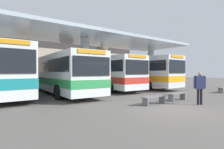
{
  "coord_description": "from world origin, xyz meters",
  "views": [
    {
      "loc": [
        -7.38,
        -4.94,
        1.78
      ],
      "look_at": [
        0.0,
        4.92,
        1.6
      ],
      "focal_mm": 28.0,
      "sensor_mm": 36.0,
      "label": 1
    }
  ],
  "objects": [
    {
      "name": "poplar_tree_behind_left",
      "position": [
        9.26,
        20.17,
        6.07
      ],
      "size": [
        1.98,
        1.98,
        8.42
      ],
      "color": "brown",
      "rests_on": "ground_plane"
    },
    {
      "name": "transit_bus_center_bay",
      "position": [
        -2.1,
        9.56,
        1.72
      ],
      "size": [
        3.12,
        11.92,
        3.07
      ],
      "rotation": [
        0.0,
        0.0,
        3.1
      ],
      "color": "white",
      "rests_on": "ground_plane"
    },
    {
      "name": "waiting_bench_mid_platform",
      "position": [
        0.18,
        1.31,
        0.34
      ],
      "size": [
        1.72,
        0.44,
        0.46
      ],
      "color": "slate",
      "rests_on": "ground_plane"
    },
    {
      "name": "ground_plane",
      "position": [
        0.0,
        0.0,
        0.0
      ],
      "size": [
        100.0,
        100.0,
        0.0
      ],
      "primitive_type": "plane",
      "color": "#605B56"
    },
    {
      "name": "townhouse_backdrop",
      "position": [
        0.0,
        25.15,
        4.43
      ],
      "size": [
        40.0,
        0.58,
        7.6
      ],
      "color": "tan",
      "rests_on": "ground_plane"
    },
    {
      "name": "waiting_bench_near_pillar",
      "position": [
        2.37,
        1.31,
        0.34
      ],
      "size": [
        1.55,
        0.44,
        0.46
      ],
      "color": "slate",
      "rests_on": "ground_plane"
    },
    {
      "name": "waiting_bench_far_platform",
      "position": [
        9.41,
        1.31,
        0.34
      ],
      "size": [
        1.71,
        0.44,
        0.46
      ],
      "color": "slate",
      "rests_on": "ground_plane"
    },
    {
      "name": "transit_bus_left_bay",
      "position": [
        -6.12,
        10.81,
        1.89
      ],
      "size": [
        2.96,
        12.19,
        3.4
      ],
      "rotation": [
        0.0,
        0.0,
        3.12
      ],
      "color": "white",
      "rests_on": "ground_plane"
    },
    {
      "name": "station_canopy",
      "position": [
        0.0,
        8.95,
        4.41
      ],
      "size": [
        22.66,
        6.74,
        4.98
      ],
      "color": "silver",
      "rests_on": "ground_plane"
    },
    {
      "name": "pedestrian_waiting",
      "position": [
        2.11,
        -0.22,
        1.08
      ],
      "size": [
        0.56,
        0.49,
        1.77
      ],
      "rotation": [
        0.0,
        0.0,
        -0.7
      ],
      "color": "black",
      "rests_on": "ground_plane"
    },
    {
      "name": "transit_bus_far_right_bay",
      "position": [
        6.66,
        10.18,
        1.84
      ],
      "size": [
        2.89,
        12.38,
        3.29
      ],
      "rotation": [
        0.0,
        0.0,
        3.14
      ],
      "color": "silver",
      "rests_on": "ground_plane"
    },
    {
      "name": "transit_bus_right_bay",
      "position": [
        2.6,
        9.87,
        1.75
      ],
      "size": [
        3.15,
        10.43,
        3.13
      ],
      "rotation": [
        0.0,
        0.0,
        3.1
      ],
      "color": "white",
      "rests_on": "ground_plane"
    }
  ]
}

